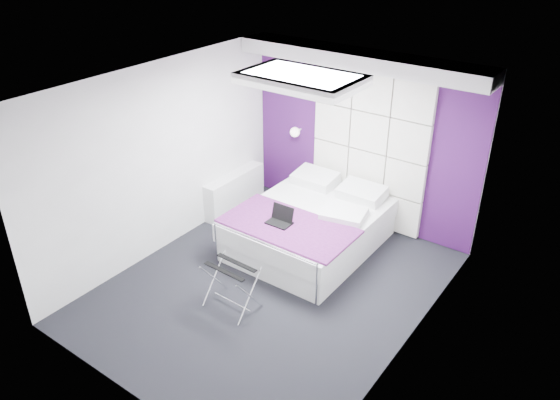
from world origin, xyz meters
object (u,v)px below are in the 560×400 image
object	(u,v)px
wall_lamp	(296,131)
radiator	(235,192)
bed	(310,227)
nightstand	(314,174)
luggage_rack	(231,287)
laptop	(281,219)

from	to	relation	value
wall_lamp	radiator	bearing A→B (deg)	-130.10
bed	nightstand	distance (m)	1.12
radiator	luggage_rack	world-z (taller)	radiator
radiator	nightstand	distance (m)	1.27
nightstand	laptop	size ratio (longest dim) A/B	1.55
wall_lamp	nightstand	world-z (taller)	wall_lamp
wall_lamp	laptop	distance (m)	1.79
wall_lamp	laptop	xyz separation A→B (m)	(0.80, -1.50, -0.57)
radiator	nightstand	bearing A→B (deg)	35.73
wall_lamp	bed	xyz separation A→B (m)	(0.91, -0.97, -0.91)
laptop	radiator	bearing A→B (deg)	151.49
radiator	bed	world-z (taller)	bed
radiator	bed	size ratio (longest dim) A/B	0.57
wall_lamp	luggage_rack	distance (m)	2.94
wall_lamp	bed	size ratio (longest dim) A/B	0.07
wall_lamp	bed	bearing A→B (deg)	-46.88
luggage_rack	laptop	size ratio (longest dim) A/B	1.83
radiator	laptop	world-z (taller)	laptop
nightstand	laptop	bearing A→B (deg)	-73.38
wall_lamp	laptop	world-z (taller)	wall_lamp
radiator	nightstand	world-z (taller)	nightstand
wall_lamp	luggage_rack	bearing A→B (deg)	-71.29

